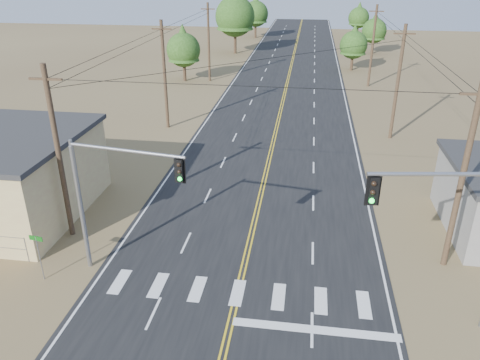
# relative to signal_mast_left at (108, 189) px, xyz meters

# --- Properties ---
(road) EXTENTS (15.00, 200.00, 0.02)m
(road) POSITION_rel_signal_mast_left_xyz_m (6.39, 21.16, -4.78)
(road) COLOR black
(road) RESTS_ON ground
(utility_pole_left_near) EXTENTS (1.80, 0.30, 10.00)m
(utility_pole_left_near) POSITION_rel_signal_mast_left_xyz_m (-4.11, 3.16, 0.32)
(utility_pole_left_near) COLOR #4C3826
(utility_pole_left_near) RESTS_ON ground
(utility_pole_left_mid) EXTENTS (1.80, 0.30, 10.00)m
(utility_pole_left_mid) POSITION_rel_signal_mast_left_xyz_m (-4.11, 23.16, 0.32)
(utility_pole_left_mid) COLOR #4C3826
(utility_pole_left_mid) RESTS_ON ground
(utility_pole_left_far) EXTENTS (1.80, 0.30, 10.00)m
(utility_pole_left_far) POSITION_rel_signal_mast_left_xyz_m (-4.11, 43.16, 0.32)
(utility_pole_left_far) COLOR #4C3826
(utility_pole_left_far) RESTS_ON ground
(utility_pole_right_near) EXTENTS (1.80, 0.30, 10.00)m
(utility_pole_right_near) POSITION_rel_signal_mast_left_xyz_m (16.89, 3.16, 0.32)
(utility_pole_right_near) COLOR #4C3826
(utility_pole_right_near) RESTS_ON ground
(utility_pole_right_mid) EXTENTS (1.80, 0.30, 10.00)m
(utility_pole_right_mid) POSITION_rel_signal_mast_left_xyz_m (16.89, 23.16, 0.32)
(utility_pole_right_mid) COLOR #4C3826
(utility_pole_right_mid) RESTS_ON ground
(utility_pole_right_far) EXTENTS (1.80, 0.30, 10.00)m
(utility_pole_right_far) POSITION_rel_signal_mast_left_xyz_m (16.89, 43.16, 0.32)
(utility_pole_right_far) COLOR #4C3826
(utility_pole_right_far) RESTS_ON ground
(signal_mast_left) EXTENTS (5.87, 1.25, 7.08)m
(signal_mast_left) POSITION_rel_signal_mast_left_xyz_m (0.00, 0.00, 0.00)
(signal_mast_left) COLOR gray
(signal_mast_left) RESTS_ON ground
(signal_mast_right) EXTENTS (5.97, 1.21, 7.59)m
(signal_mast_right) POSITION_rel_signal_mast_left_xyz_m (15.70, -1.79, 0.32)
(signal_mast_right) COLOR gray
(signal_mast_right) RESTS_ON ground
(street_sign) EXTENTS (0.75, 0.14, 2.54)m
(street_sign) POSITION_rel_signal_mast_left_xyz_m (-3.49, -1.16, -3.09)
(street_sign) COLOR gray
(street_sign) RESTS_ON ground
(tree_left_near) EXTENTS (4.46, 4.46, 7.43)m
(tree_left_near) POSITION_rel_signal_mast_left_xyz_m (-7.45, 42.67, -0.25)
(tree_left_near) COLOR #3F2D1E
(tree_left_near) RESTS_ON ground
(tree_left_mid) EXTENTS (6.77, 6.77, 11.28)m
(tree_left_mid) POSITION_rel_signal_mast_left_xyz_m (-3.95, 64.54, 2.11)
(tree_left_mid) COLOR #3F2D1E
(tree_left_mid) RESTS_ON ground
(tree_left_far) EXTENTS (5.26, 5.26, 8.77)m
(tree_left_far) POSITION_rel_signal_mast_left_xyz_m (-2.61, 83.87, 0.57)
(tree_left_far) COLOR #3F2D1E
(tree_left_far) RESTS_ON ground
(tree_right_near) EXTENTS (4.00, 4.00, 6.67)m
(tree_right_near) POSITION_rel_signal_mast_left_xyz_m (15.39, 52.91, -0.72)
(tree_right_near) COLOR #3F2D1E
(tree_right_near) RESTS_ON ground
(tree_right_mid) EXTENTS (4.20, 4.20, 7.00)m
(tree_right_mid) POSITION_rel_signal_mast_left_xyz_m (19.93, 67.78, -0.51)
(tree_right_mid) COLOR #3F2D1E
(tree_right_mid) RESTS_ON ground
(tree_right_far) EXTENTS (4.32, 4.32, 7.21)m
(tree_right_far) POSITION_rel_signal_mast_left_xyz_m (18.93, 87.91, -0.39)
(tree_right_far) COLOR #3F2D1E
(tree_right_far) RESTS_ON ground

